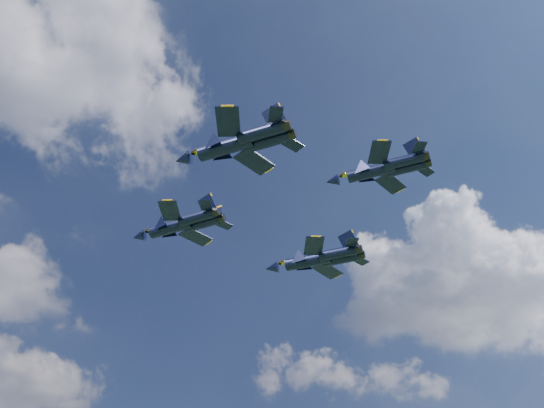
% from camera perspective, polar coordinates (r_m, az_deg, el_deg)
% --- Properties ---
extents(jet_lead, '(12.91, 15.95, 3.99)m').
position_cam_1_polar(jet_lead, '(94.53, -9.74, -2.23)').
color(jet_lead, black).
extents(jet_left, '(13.34, 15.78, 4.00)m').
position_cam_1_polar(jet_left, '(74.86, -4.73, 5.31)').
color(jet_left, black).
extents(jet_right, '(14.38, 16.20, 4.18)m').
position_cam_1_polar(jet_right, '(99.08, 3.09, -5.41)').
color(jet_right, black).
extents(jet_slot, '(11.97, 13.74, 3.52)m').
position_cam_1_polar(jet_slot, '(81.15, 8.99, 2.98)').
color(jet_slot, black).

